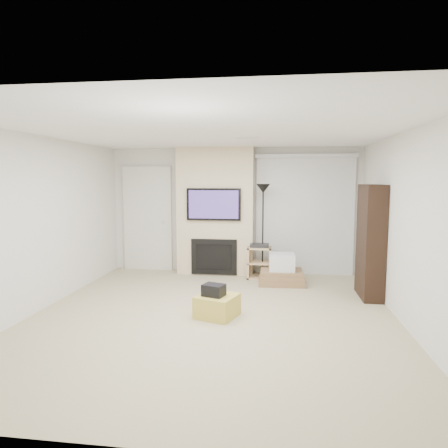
# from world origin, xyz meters

# --- Properties ---
(floor) EXTENTS (5.00, 5.50, 0.00)m
(floor) POSITION_xyz_m (0.00, 0.00, 0.00)
(floor) COLOR tan
(floor) RESTS_ON ground
(ceiling) EXTENTS (5.00, 5.50, 0.00)m
(ceiling) POSITION_xyz_m (0.00, 0.00, 2.50)
(ceiling) COLOR white
(ceiling) RESTS_ON wall_back
(wall_back) EXTENTS (5.00, 0.00, 2.50)m
(wall_back) POSITION_xyz_m (0.00, 2.75, 1.25)
(wall_back) COLOR silver
(wall_back) RESTS_ON ground
(wall_front) EXTENTS (5.00, 0.00, 2.50)m
(wall_front) POSITION_xyz_m (0.00, -2.75, 1.25)
(wall_front) COLOR silver
(wall_front) RESTS_ON ground
(wall_left) EXTENTS (0.00, 5.50, 2.50)m
(wall_left) POSITION_xyz_m (-2.50, 0.00, 1.25)
(wall_left) COLOR silver
(wall_left) RESTS_ON ground
(wall_right) EXTENTS (0.00, 5.50, 2.50)m
(wall_right) POSITION_xyz_m (2.50, 0.00, 1.25)
(wall_right) COLOR silver
(wall_right) RESTS_ON ground
(hvac_vent) EXTENTS (0.35, 0.18, 0.01)m
(hvac_vent) POSITION_xyz_m (0.40, 0.80, 2.50)
(hvac_vent) COLOR silver
(hvac_vent) RESTS_ON ceiling
(ottoman) EXTENTS (0.64, 0.64, 0.30)m
(ottoman) POSITION_xyz_m (0.06, 0.01, 0.15)
(ottoman) COLOR gold
(ottoman) RESTS_ON floor
(black_bag) EXTENTS (0.34, 0.30, 0.16)m
(black_bag) POSITION_xyz_m (0.02, -0.02, 0.38)
(black_bag) COLOR black
(black_bag) RESTS_ON ottoman
(fireplace_wall) EXTENTS (1.50, 0.47, 2.50)m
(fireplace_wall) POSITION_xyz_m (-0.35, 2.54, 1.24)
(fireplace_wall) COLOR beige
(fireplace_wall) RESTS_ON floor
(entry_door) EXTENTS (1.02, 0.11, 2.14)m
(entry_door) POSITION_xyz_m (-1.80, 2.71, 1.05)
(entry_door) COLOR silver
(entry_door) RESTS_ON floor
(vertical_blinds) EXTENTS (1.98, 0.10, 2.37)m
(vertical_blinds) POSITION_xyz_m (1.40, 2.70, 1.27)
(vertical_blinds) COLOR silver
(vertical_blinds) RESTS_ON floor
(floor_lamp) EXTENTS (0.27, 0.27, 1.79)m
(floor_lamp) POSITION_xyz_m (0.60, 2.28, 1.41)
(floor_lamp) COLOR black
(floor_lamp) RESTS_ON floor
(av_stand) EXTENTS (0.45, 0.38, 0.66)m
(av_stand) POSITION_xyz_m (0.54, 2.26, 0.35)
(av_stand) COLOR #DCB77F
(av_stand) RESTS_ON floor
(box_stack) EXTENTS (0.84, 0.65, 0.55)m
(box_stack) POSITION_xyz_m (0.96, 1.89, 0.21)
(box_stack) COLOR olive
(box_stack) RESTS_ON floor
(bookshelf) EXTENTS (0.30, 0.80, 1.80)m
(bookshelf) POSITION_xyz_m (2.34, 1.26, 0.90)
(bookshelf) COLOR black
(bookshelf) RESTS_ON floor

